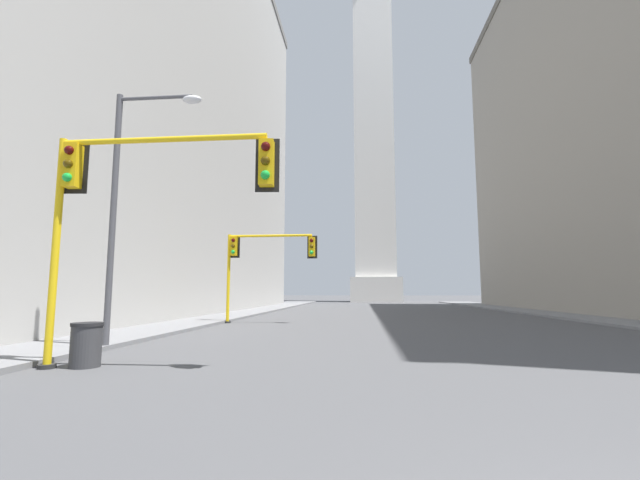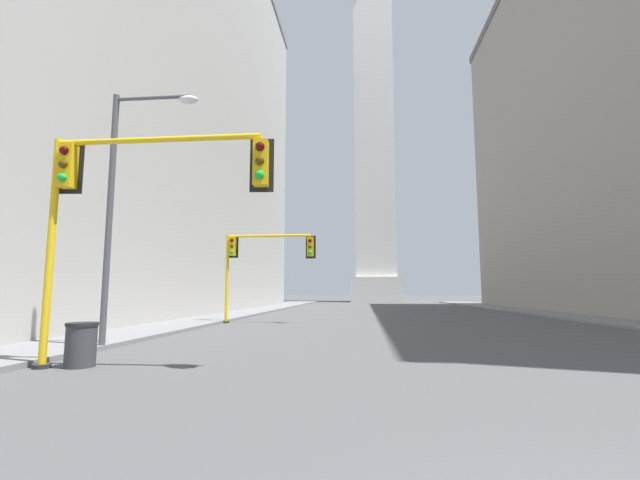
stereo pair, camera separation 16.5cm
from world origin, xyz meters
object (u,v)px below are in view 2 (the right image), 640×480
(obelisk, at_px, (373,116))
(traffic_light_mid_left, at_px, (258,255))
(traffic_light_near_left, at_px, (127,188))
(trash_bin, at_px, (81,345))
(street_lamp, at_px, (124,189))

(obelisk, relative_size, traffic_light_mid_left, 13.12)
(traffic_light_near_left, relative_size, traffic_light_mid_left, 1.05)
(obelisk, bearing_deg, trash_bin, -97.80)
(traffic_light_near_left, bearing_deg, street_lamp, 121.88)
(trash_bin, bearing_deg, obelisk, 82.20)
(street_lamp, distance_m, trash_bin, 5.46)
(traffic_light_near_left, bearing_deg, traffic_light_mid_left, 91.43)
(traffic_light_near_left, xyz_separation_m, traffic_light_mid_left, (-0.36, 14.61, -0.37))
(obelisk, relative_size, traffic_light_near_left, 12.45)
(street_lamp, xyz_separation_m, trash_bin, (0.86, -2.90, -4.55))
(traffic_light_near_left, height_order, trash_bin, traffic_light_near_left)
(street_lamp, relative_size, trash_bin, 7.87)
(traffic_light_near_left, distance_m, street_lamp, 3.79)
(traffic_light_near_left, xyz_separation_m, trash_bin, (-1.10, 0.25, -3.76))
(trash_bin, bearing_deg, traffic_light_mid_left, 87.06)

